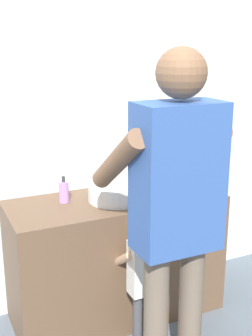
{
  "coord_description": "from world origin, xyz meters",
  "views": [
    {
      "loc": [
        -1.05,
        -2.12,
        1.77
      ],
      "look_at": [
        0.0,
        0.15,
        1.05
      ],
      "focal_mm": 47.77,
      "sensor_mm": 36.0,
      "label": 1
    }
  ],
  "objects": [
    {
      "name": "vanity_cabinet",
      "position": [
        0.0,
        0.3,
        0.4
      ],
      "size": [
        1.35,
        0.54,
        0.81
      ],
      "primitive_type": "cube",
      "color": "brown",
      "rests_on": "ground"
    },
    {
      "name": "toothbrush_cup",
      "position": [
        0.31,
        0.33,
        0.86
      ],
      "size": [
        0.07,
        0.07,
        0.21
      ],
      "color": "#D86666",
      "rests_on": "vanity_cabinet"
    },
    {
      "name": "back_wall",
      "position": [
        0.0,
        0.62,
        1.35
      ],
      "size": [
        4.4,
        0.08,
        2.7
      ],
      "color": "silver",
      "rests_on": "ground"
    },
    {
      "name": "child_toddler",
      "position": [
        0.0,
        -0.1,
        0.49
      ],
      "size": [
        0.25,
        0.25,
        0.81
      ],
      "color": "#47474C",
      "rests_on": "ground"
    },
    {
      "name": "sink_basin",
      "position": [
        0.0,
        0.28,
        0.87
      ],
      "size": [
        0.36,
        0.36,
        0.11
      ],
      "color": "silver",
      "rests_on": "vanity_cabinet"
    },
    {
      "name": "adult_parent",
      "position": [
        -0.01,
        -0.43,
        1.05
      ],
      "size": [
        0.54,
        0.57,
        1.75
      ],
      "color": "#6B5B4C",
      "rests_on": "ground"
    },
    {
      "name": "faucet",
      "position": [
        0.0,
        0.5,
        0.89
      ],
      "size": [
        0.18,
        0.14,
        0.18
      ],
      "color": "#B7BABF",
      "rests_on": "vanity_cabinet"
    },
    {
      "name": "soap_bottle",
      "position": [
        -0.31,
        0.38,
        0.88
      ],
      "size": [
        0.06,
        0.06,
        0.16
      ],
      "color": "#B27FC6",
      "rests_on": "vanity_cabinet"
    }
  ]
}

